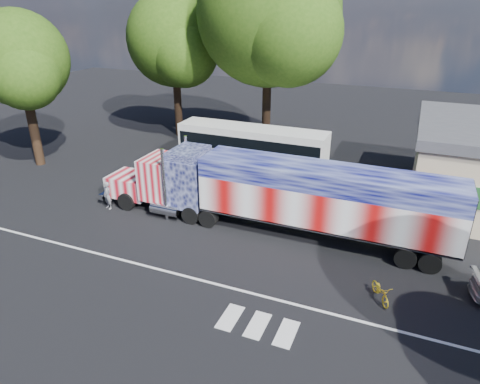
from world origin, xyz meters
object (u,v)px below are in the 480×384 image
at_px(woman, 108,195).
at_px(bicycle, 381,291).
at_px(coach_bus, 252,148).
at_px(tree_n_mid, 271,14).
at_px(semi_truck, 278,193).
at_px(tree_w_a, 20,60).
at_px(tree_nw_a, 175,40).

relative_size(woman, bicycle, 1.07).
distance_m(coach_bus, tree_n_mid, 10.28).
distance_m(semi_truck, woman, 10.69).
bearing_deg(woman, tree_w_a, 175.48).
height_order(bicycle, tree_w_a, tree_w_a).
bearing_deg(tree_nw_a, woman, -76.30).
relative_size(coach_bus, woman, 6.47).
bearing_deg(tree_n_mid, bicycle, -56.99).
relative_size(semi_truck, tree_n_mid, 1.26).
bearing_deg(woman, tree_n_mid, 88.37).
xyz_separation_m(coach_bus, woman, (-5.78, -9.72, -0.83)).
xyz_separation_m(woman, tree_nw_a, (-3.79, 15.54, 7.79)).
bearing_deg(semi_truck, tree_w_a, 171.81).
bearing_deg(tree_n_mid, woman, -110.57).
distance_m(bicycle, tree_n_mid, 22.94).
height_order(semi_truck, coach_bus, semi_truck).
relative_size(coach_bus, bicycle, 6.90).
height_order(bicycle, tree_nw_a, tree_nw_a).
distance_m(woman, tree_n_mid, 18.32).
distance_m(woman, bicycle, 16.76).
xyz_separation_m(tree_nw_a, tree_w_a, (-6.17, -11.22, -0.72)).
bearing_deg(tree_nw_a, semi_truck, -44.74).
distance_m(semi_truck, coach_bus, 9.60).
bearing_deg(tree_w_a, coach_bus, 18.94).
relative_size(tree_nw_a, tree_w_a, 1.12).
relative_size(coach_bus, tree_w_a, 0.98).
bearing_deg(bicycle, tree_nw_a, 108.59).
bearing_deg(tree_nw_a, tree_n_mid, -7.22).
bearing_deg(coach_bus, tree_nw_a, 148.65).
xyz_separation_m(coach_bus, bicycle, (10.75, -12.47, -1.27)).
distance_m(coach_bus, bicycle, 16.52).
distance_m(coach_bus, tree_nw_a, 13.19).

